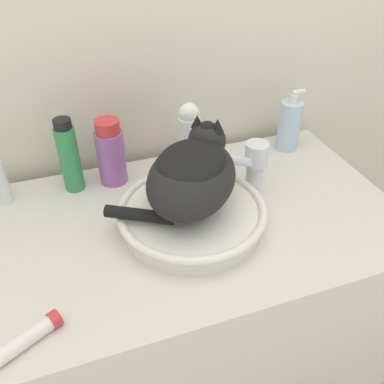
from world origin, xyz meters
name	(u,v)px	position (x,y,z in m)	size (l,w,h in m)	color
wall_back	(144,37)	(0.00, 0.65, 1.20)	(8.00, 0.05, 2.40)	beige
vanity_counter	(189,327)	(0.00, 0.30, 0.43)	(1.03, 0.59, 0.87)	beige
sink_basin	(190,215)	(0.00, 0.27, 0.90)	(0.35, 0.35, 0.06)	white
cat	(191,173)	(0.00, 0.28, 1.01)	(0.34, 0.31, 0.18)	black
faucet	(253,163)	(0.19, 0.35, 0.95)	(0.15, 0.08, 0.16)	silver
mouthwash_bottle	(111,153)	(-0.14, 0.52, 0.96)	(0.07, 0.07, 0.18)	#93569E
soap_pump_bottle	(289,125)	(0.39, 0.52, 0.95)	(0.07, 0.07, 0.19)	silver
lotion_bottle_white	(189,136)	(0.08, 0.52, 0.97)	(0.06, 0.06, 0.19)	silver
shampoo_bottle_tall	(69,156)	(-0.24, 0.52, 0.97)	(0.05, 0.05, 0.20)	#338C4C
cream_tube	(26,340)	(-0.38, 0.07, 0.88)	(0.13, 0.09, 0.03)	silver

